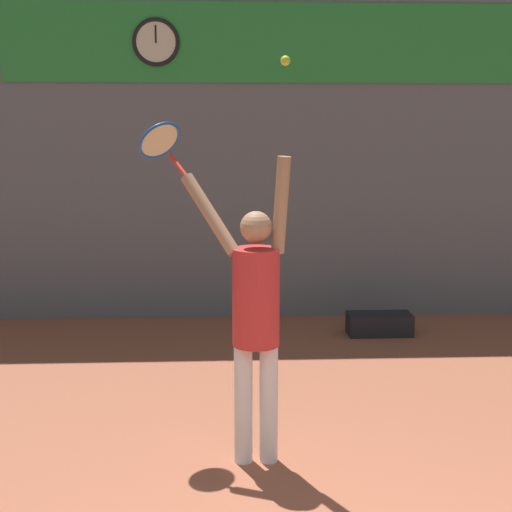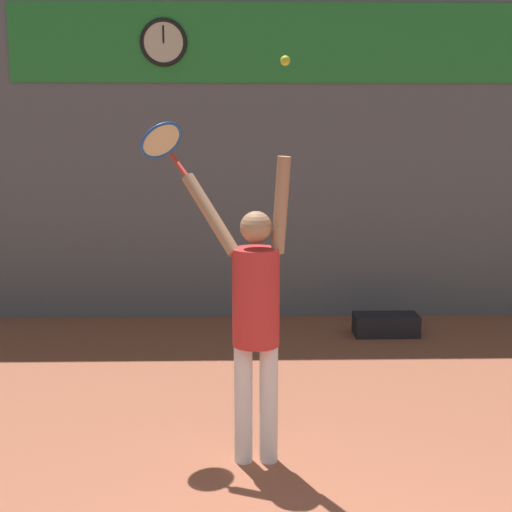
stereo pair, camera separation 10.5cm
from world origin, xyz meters
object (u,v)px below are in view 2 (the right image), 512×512
object	(u,v)px
tennis_ball	(285,61)
equipment_bag	(386,325)
scoreboard_clock	(164,42)
tennis_player	(255,310)
tennis_racket	(163,142)

from	to	relation	value
tennis_ball	equipment_bag	xyz separation A→B (m)	(1.37, 3.10, -2.65)
scoreboard_clock	tennis_player	bearing A→B (deg)	-75.78
tennis_player	equipment_bag	xyz separation A→B (m)	(1.56, 3.05, -0.99)
scoreboard_clock	tennis_ball	world-z (taller)	scoreboard_clock
scoreboard_clock	equipment_bag	bearing A→B (deg)	-17.55
tennis_racket	tennis_ball	bearing A→B (deg)	-32.48
tennis_player	tennis_racket	xyz separation A→B (m)	(-0.66, 0.49, 1.13)
tennis_ball	tennis_player	bearing A→B (deg)	163.78
tennis_racket	scoreboard_clock	bearing A→B (deg)	95.38
tennis_player	tennis_ball	bearing A→B (deg)	-16.22
tennis_racket	tennis_ball	size ratio (longest dim) A/B	7.01
scoreboard_clock	tennis_racket	bearing A→B (deg)	-84.62
tennis_ball	equipment_bag	distance (m)	4.31
tennis_player	tennis_racket	distance (m)	1.39
tennis_player	equipment_bag	world-z (taller)	tennis_player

